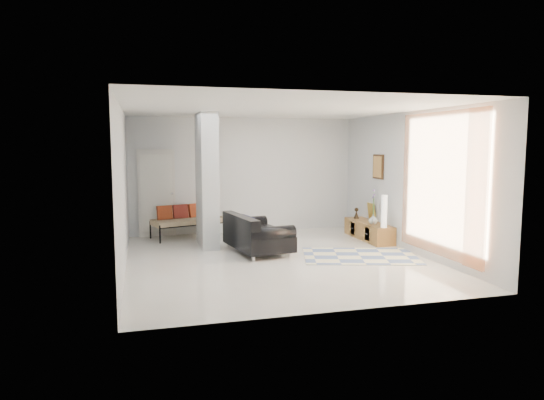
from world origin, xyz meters
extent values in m
plane|color=beige|center=(0.00, 0.00, 0.00)|extent=(6.00, 6.00, 0.00)
plane|color=white|center=(0.00, 0.00, 2.80)|extent=(6.00, 6.00, 0.00)
plane|color=silver|center=(0.00, 3.00, 1.40)|extent=(6.00, 0.00, 6.00)
plane|color=silver|center=(0.00, -3.00, 1.40)|extent=(6.00, 0.00, 6.00)
plane|color=silver|center=(-2.75, 0.00, 1.40)|extent=(0.00, 6.00, 6.00)
plane|color=silver|center=(2.75, 0.00, 1.40)|extent=(0.00, 6.00, 6.00)
cube|color=#B3B9BB|center=(-1.10, 1.60, 1.40)|extent=(0.35, 1.20, 2.80)
cube|color=beige|center=(-2.10, 2.96, 1.02)|extent=(0.85, 0.06, 2.04)
plane|color=orange|center=(2.67, -1.15, 1.45)|extent=(0.00, 2.55, 2.55)
cube|color=#3A210F|center=(2.72, 1.28, 1.65)|extent=(0.04, 0.45, 0.55)
cube|color=brown|center=(2.52, 1.28, 0.20)|extent=(0.45, 1.70, 0.40)
cube|color=#3A210F|center=(2.30, 0.90, 0.20)|extent=(0.02, 0.23, 0.28)
cube|color=#3A210F|center=(2.30, 1.66, 0.20)|extent=(0.02, 0.23, 0.28)
cube|color=gold|center=(2.70, 1.52, 0.60)|extent=(0.09, 0.32, 0.40)
cube|color=silver|center=(2.42, 0.90, 0.46)|extent=(0.04, 0.10, 0.12)
cylinder|color=silver|center=(-0.47, -0.04, 0.05)|extent=(0.05, 0.05, 0.10)
cylinder|color=silver|center=(-0.69, 1.28, 0.05)|extent=(0.05, 0.05, 0.10)
cylinder|color=silver|center=(0.27, 0.08, 0.05)|extent=(0.05, 0.05, 0.10)
cylinder|color=silver|center=(0.05, 1.41, 0.05)|extent=(0.05, 0.05, 0.10)
cube|color=black|center=(-0.21, 0.68, 0.25)|extent=(1.20, 1.72, 0.30)
cube|color=black|center=(-0.58, 0.62, 0.58)|extent=(0.46, 1.60, 0.36)
cylinder|color=black|center=(-0.10, 0.02, 0.48)|extent=(0.94, 0.42, 0.28)
cylinder|color=black|center=(-0.32, 1.34, 0.48)|extent=(0.94, 0.42, 0.28)
cube|color=black|center=(-0.46, 0.64, 0.60)|extent=(0.23, 0.60, 0.31)
cylinder|color=black|center=(-2.08, 2.05, 0.20)|extent=(0.04, 0.04, 0.40)
cylinder|color=black|center=(-0.53, 2.51, 0.20)|extent=(0.04, 0.04, 0.40)
cylinder|color=black|center=(-2.27, 2.69, 0.20)|extent=(0.04, 0.04, 0.40)
cylinder|color=black|center=(-0.72, 3.15, 0.20)|extent=(0.04, 0.04, 0.40)
cube|color=#C7B192|center=(-1.40, 2.60, 0.38)|extent=(1.77, 1.13, 0.12)
cube|color=maroon|center=(-1.95, 2.59, 0.60)|extent=(0.37, 0.25, 0.33)
cube|color=maroon|center=(-1.58, 2.70, 0.60)|extent=(0.37, 0.25, 0.33)
cube|color=maroon|center=(-1.21, 2.81, 0.60)|extent=(0.37, 0.25, 0.33)
cube|color=beige|center=(1.60, -0.21, 0.01)|extent=(2.47, 1.98, 0.01)
cylinder|color=silver|center=(2.50, 0.54, 0.74)|extent=(0.13, 0.13, 0.68)
imported|color=silver|center=(2.47, 0.97, 0.51)|extent=(0.24, 0.24, 0.22)
camera|label=1|loc=(-2.44, -8.62, 2.15)|focal=32.00mm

